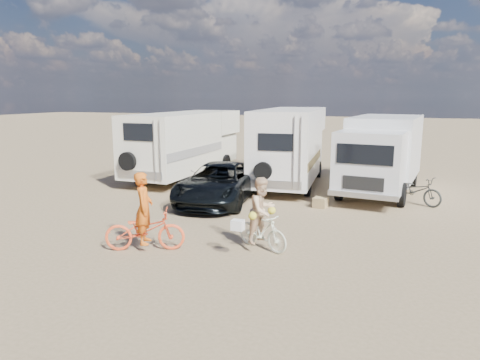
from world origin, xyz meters
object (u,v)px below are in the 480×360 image
at_px(bike_parked, 415,190).
at_px(crate, 320,202).
at_px(bike_woman, 262,231).
at_px(rider_woman, 262,217).
at_px(rv_left, 185,145).
at_px(rider_man, 144,215).
at_px(box_truck, 381,156).
at_px(bike_man, 145,230).
at_px(cooler, 217,187).
at_px(rv_main, 290,147).
at_px(dark_suv, 219,183).

bearing_deg(bike_parked, crate, 146.28).
bearing_deg(bike_woman, rider_woman, -156.13).
bearing_deg(crate, bike_parked, 28.58).
bearing_deg(rider_woman, rv_left, 62.16).
xyz_separation_m(bike_woman, rider_man, (-2.66, -1.08, 0.42)).
xyz_separation_m(box_truck, bike_man, (-4.94, -8.86, -0.95)).
bearing_deg(rv_left, bike_woman, -51.14).
bearing_deg(rider_man, box_truck, -53.01).
height_order(bike_man, rider_man, rider_man).
xyz_separation_m(box_truck, bike_woman, (-2.28, -7.77, -1.00)).
bearing_deg(cooler, bike_man, -89.88).
bearing_deg(rv_main, box_truck, -10.25).
height_order(box_truck, dark_suv, box_truck).
height_order(box_truck, bike_man, box_truck).
bearing_deg(rv_left, rider_man, -67.31).
relative_size(rv_main, box_truck, 1.02).
bearing_deg(cooler, rv_left, 127.52).
relative_size(rv_left, bike_woman, 4.80).
bearing_deg(rv_main, rv_left, 174.47).
distance_m(bike_parked, cooler, 7.23).
xyz_separation_m(rv_left, dark_suv, (3.44, -3.95, -0.80)).
distance_m(rv_left, cooler, 4.11).
distance_m(bike_man, bike_parked, 9.64).
relative_size(rider_man, crate, 4.10).
xyz_separation_m(dark_suv, rider_woman, (2.96, -4.16, 0.13)).
height_order(bike_man, bike_parked, bike_man).
relative_size(rider_woman, crate, 3.79).
height_order(rv_main, cooler, rv_main).
distance_m(rv_main, bike_woman, 8.29).
relative_size(box_truck, cooler, 10.50).
bearing_deg(crate, rider_man, -119.55).
relative_size(bike_parked, crate, 4.39).
bearing_deg(crate, cooler, 169.93).
height_order(bike_man, bike_woman, bike_man).
bearing_deg(rv_main, bike_man, -103.18).
xyz_separation_m(rv_main, rv_left, (-5.00, 0.02, -0.11)).
xyz_separation_m(dark_suv, crate, (3.53, 0.47, -0.51)).
bearing_deg(box_truck, rider_woman, -100.52).
xyz_separation_m(rv_main, bike_man, (-1.27, -9.17, -1.08)).
distance_m(rv_left, rider_woman, 10.35).
bearing_deg(dark_suv, bike_woman, -61.11).
xyz_separation_m(box_truck, rider_woman, (-2.28, -7.77, -0.65)).
xyz_separation_m(box_truck, bike_parked, (1.30, -1.51, -0.97)).
height_order(rv_main, box_truck, rv_main).
height_order(box_truck, bike_woman, box_truck).
bearing_deg(dark_suv, rv_main, 61.79).
xyz_separation_m(cooler, crate, (4.17, -0.74, -0.08)).
bearing_deg(cooler, rider_woman, -64.29).
xyz_separation_m(rv_left, crate, (6.97, -3.48, -1.31)).
distance_m(bike_man, rider_woman, 2.89).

